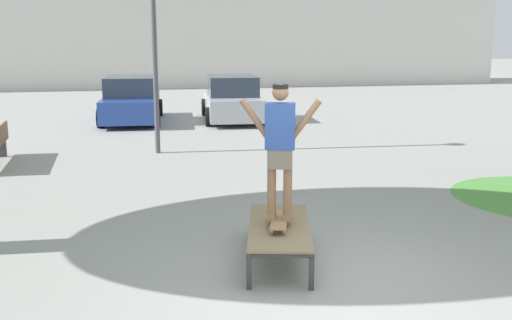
% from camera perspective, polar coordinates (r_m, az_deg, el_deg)
% --- Properties ---
extents(ground_plane, '(120.00, 120.00, 0.00)m').
position_cam_1_polar(ground_plane, '(7.21, 6.47, -11.39)').
color(ground_plane, '#999993').
extents(skate_box, '(1.16, 2.02, 0.46)m').
position_cam_1_polar(skate_box, '(7.69, 2.21, -6.51)').
color(skate_box, '#38383D').
rests_on(skate_box, ground).
extents(skateboard, '(0.42, 0.82, 0.09)m').
position_cam_1_polar(skateboard, '(7.61, 2.22, -5.75)').
color(skateboard, '#9E754C').
rests_on(skateboard, skate_box).
extents(skater, '(0.98, 0.39, 1.69)m').
position_cam_1_polar(skater, '(7.37, 2.28, 1.65)').
color(skater, '#8E6647').
rests_on(skater, skateboard).
extents(car_blue, '(2.15, 4.31, 1.50)m').
position_cam_1_polar(car_blue, '(20.38, -11.68, 5.48)').
color(car_blue, '#28479E').
rests_on(car_blue, ground).
extents(car_silver, '(2.12, 4.30, 1.50)m').
position_cam_1_polar(car_silver, '(20.33, -2.27, 5.70)').
color(car_silver, '#B7BABF').
rests_on(car_silver, ground).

